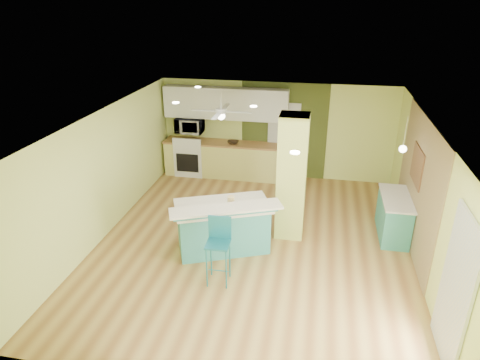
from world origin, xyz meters
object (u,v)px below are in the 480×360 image
at_px(bar_stool, 219,240).
at_px(canister, 231,200).
at_px(fruit_bowl, 233,142).
at_px(peninsula, 223,226).
at_px(side_counter, 394,216).

relative_size(bar_stool, canister, 7.05).
relative_size(fruit_bowl, canister, 1.77).
height_order(peninsula, fruit_bowl, peninsula).
bearing_deg(peninsula, bar_stool, -103.73).
distance_m(fruit_bowl, canister, 3.45).
relative_size(side_counter, canister, 7.89).
bearing_deg(bar_stool, canister, 88.90).
height_order(peninsula, bar_stool, bar_stool).
bearing_deg(canister, peninsula, -156.25).
distance_m(bar_stool, side_counter, 3.75).
xyz_separation_m(fruit_bowl, canister, (0.68, -3.38, 0.03)).
relative_size(peninsula, canister, 12.83).
height_order(peninsula, side_counter, peninsula).
distance_m(bar_stool, fruit_bowl, 4.47).
xyz_separation_m(bar_stool, fruit_bowl, (-0.69, 4.41, 0.19)).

